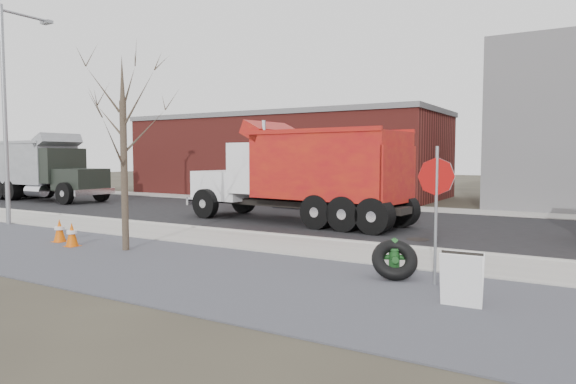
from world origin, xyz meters
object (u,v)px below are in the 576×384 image
Objects in this scene: sandwich_board at (462,279)px; dump_truck_grey at (42,167)px; truck_tire at (395,260)px; dump_truck_red_b at (302,172)px; stop_sign at (436,191)px; fire_hydrant at (394,259)px.

sandwich_board is 0.11× the size of dump_truck_grey.
truck_tire is 9.27m from dump_truck_red_b.
stop_sign is at bearing -17.91° from dump_truck_grey.
truck_tire is 1.69m from stop_sign.
dump_truck_grey is at bearing 137.28° from fire_hydrant.
stop_sign is (0.94, -0.32, 1.49)m from fire_hydrant.
sandwich_board reaches higher than truck_tire.
truck_tire is 0.15× the size of dump_truck_grey.
dump_truck_grey reaches higher than fire_hydrant.
dump_truck_red_b is (-6.05, 6.85, 1.54)m from truck_tire.
sandwich_board reaches higher than fire_hydrant.
sandwich_board is (1.72, -1.58, 0.12)m from fire_hydrant.
truck_tire is 2.13m from sandwich_board.
truck_tire is 0.13× the size of dump_truck_red_b.
dump_truck_red_b is at bearing 131.46° from truck_tire.
dump_truck_grey is (-24.67, 8.06, 0.04)m from stop_sign.
stop_sign is at bearing -43.65° from fire_hydrant.
stop_sign reaches higher than sandwich_board.
dump_truck_grey is at bearing 157.18° from sandwich_board.
fire_hydrant is at bearing 137.24° from dump_truck_red_b.
dump_truck_red_b is (-5.97, 6.63, 1.58)m from fire_hydrant.
truck_tire is at bearing 137.38° from sandwich_board.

